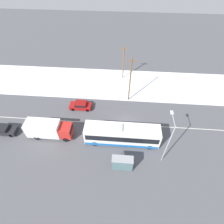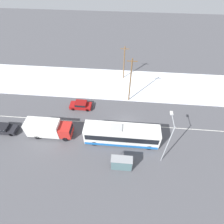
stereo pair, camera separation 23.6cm
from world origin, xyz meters
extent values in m
plane|color=#4C4C51|center=(0.00, 0.00, 0.00)|extent=(120.00, 120.00, 0.00)
cube|color=silver|center=(0.00, 11.50, 0.06)|extent=(80.00, 10.69, 0.12)
cube|color=silver|center=(0.00, 0.00, 0.00)|extent=(60.00, 0.12, 0.00)
cube|color=white|center=(-0.78, -3.51, 1.80)|extent=(11.64, 2.55, 3.05)
cube|color=black|center=(-0.78, -3.51, 2.16)|extent=(11.17, 2.57, 1.16)
cube|color=blue|center=(-0.78, -3.51, 0.55)|extent=(11.52, 2.57, 0.55)
cube|color=#B2B2B2|center=(-1.65, -3.51, 3.44)|extent=(1.80, 1.40, 0.24)
cylinder|color=black|center=(3.64, -4.64, 0.50)|extent=(1.00, 0.28, 1.00)
cylinder|color=black|center=(3.64, -2.37, 0.50)|extent=(1.00, 0.28, 1.00)
cylinder|color=black|center=(-5.00, -4.64, 0.50)|extent=(1.00, 0.28, 1.00)
cylinder|color=black|center=(-5.00, -2.37, 0.50)|extent=(1.00, 0.28, 1.00)
cube|color=silver|center=(-13.49, -3.25, 1.78)|extent=(5.42, 2.30, 2.58)
cube|color=red|center=(-9.83, -3.25, 1.50)|extent=(1.90, 2.19, 2.01)
cube|color=black|center=(-8.90, -3.25, 1.90)|extent=(0.06, 1.96, 0.88)
cylinder|color=black|center=(-9.83, -4.27, 0.45)|extent=(0.90, 0.26, 0.90)
cylinder|color=black|center=(-9.83, -2.23, 0.45)|extent=(0.90, 0.26, 0.90)
cylinder|color=black|center=(-14.57, -4.27, 0.45)|extent=(0.90, 0.26, 0.90)
cylinder|color=black|center=(-14.57, -2.23, 0.45)|extent=(0.90, 0.26, 0.90)
cube|color=maroon|center=(-8.94, 3.45, 0.55)|extent=(4.09, 1.80, 0.65)
cube|color=maroon|center=(-8.84, 3.45, 1.16)|extent=(2.13, 1.66, 0.56)
cube|color=black|center=(-8.84, 3.45, 1.17)|extent=(1.96, 1.69, 0.45)
cylinder|color=black|center=(-10.29, 2.66, 0.32)|extent=(0.64, 0.22, 0.64)
cylinder|color=black|center=(-10.29, 4.24, 0.32)|extent=(0.64, 0.22, 0.64)
cylinder|color=black|center=(-7.50, 2.66, 0.32)|extent=(0.64, 0.22, 0.64)
cylinder|color=black|center=(-7.50, 4.24, 0.32)|extent=(0.64, 0.22, 0.64)
cube|color=black|center=(-20.81, -3.32, 0.60)|extent=(4.72, 1.80, 0.75)
cube|color=black|center=(-20.93, -3.32, 1.21)|extent=(2.45, 1.66, 0.47)
cube|color=black|center=(-20.93, -3.32, 1.22)|extent=(2.26, 1.69, 0.38)
cylinder|color=black|center=(-19.15, -4.11, 0.32)|extent=(0.64, 0.22, 0.64)
cylinder|color=black|center=(-19.15, -2.53, 0.32)|extent=(0.64, 0.22, 0.64)
cylinder|color=#23232D|center=(-0.45, -7.02, 0.37)|extent=(0.11, 0.11, 0.75)
cylinder|color=#23232D|center=(-0.22, -7.02, 0.37)|extent=(0.11, 0.11, 0.75)
cube|color=maroon|center=(-0.34, -7.02, 1.05)|extent=(0.39, 0.21, 0.62)
sphere|color=tan|center=(-0.34, -7.02, 1.49)|extent=(0.26, 0.26, 0.26)
cylinder|color=maroon|center=(-0.58, -7.02, 1.02)|extent=(0.10, 0.10, 0.58)
cylinder|color=maroon|center=(-0.09, -7.02, 1.02)|extent=(0.10, 0.10, 0.58)
cube|color=gray|center=(-0.53, -8.04, 2.37)|extent=(2.99, 1.20, 0.06)
cube|color=slate|center=(-0.53, -8.62, 1.20)|extent=(2.87, 0.04, 2.16)
cylinder|color=#474C51|center=(-1.98, -7.48, 1.17)|extent=(0.08, 0.08, 2.34)
cylinder|color=#474C51|center=(0.92, -7.48, 1.17)|extent=(0.08, 0.08, 2.34)
cylinder|color=#474C51|center=(-1.98, -8.60, 1.17)|extent=(0.08, 0.08, 2.34)
cylinder|color=#474C51|center=(0.92, -8.60, 1.17)|extent=(0.08, 0.08, 2.34)
cylinder|color=#9EA3A8|center=(5.35, -6.46, 4.05)|extent=(0.14, 0.14, 8.09)
cylinder|color=#9EA3A8|center=(5.35, -5.24, 7.94)|extent=(0.10, 2.44, 0.10)
cube|color=silver|center=(5.35, -4.02, 7.87)|extent=(0.36, 0.60, 0.16)
cylinder|color=brown|center=(0.19, 6.47, 4.64)|extent=(0.24, 0.24, 9.29)
cube|color=brown|center=(0.19, 6.47, 8.79)|extent=(1.80, 0.12, 0.12)
cylinder|color=brown|center=(-1.23, 13.89, 3.82)|extent=(0.24, 0.24, 7.64)
cube|color=brown|center=(-1.23, 13.89, 7.14)|extent=(1.80, 0.12, 0.12)
camera|label=1|loc=(-1.08, -19.72, 24.11)|focal=28.00mm
camera|label=2|loc=(-0.85, -19.70, 24.11)|focal=28.00mm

